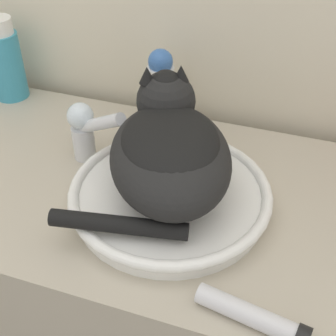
{
  "coord_description": "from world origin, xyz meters",
  "views": [
    {
      "loc": [
        0.23,
        -0.35,
        1.44
      ],
      "look_at": [
        0.04,
        0.22,
        0.96
      ],
      "focal_mm": 50.0,
      "sensor_mm": 36.0,
      "label": 1
    }
  ],
  "objects_px": {
    "cat": "(169,147)",
    "mouthwash_bottle": "(5,61)",
    "lotion_bottle_white": "(161,88)",
    "faucet": "(86,128)",
    "cream_tube": "(253,316)"
  },
  "relations": [
    {
      "from": "cat",
      "to": "cream_tube",
      "type": "distance_m",
      "value": 0.3
    },
    {
      "from": "cat",
      "to": "mouthwash_bottle",
      "type": "relative_size",
      "value": 1.73
    },
    {
      "from": "mouthwash_bottle",
      "to": "lotion_bottle_white",
      "type": "xyz_separation_m",
      "value": [
        0.38,
        -0.0,
        -0.01
      ]
    },
    {
      "from": "cat",
      "to": "mouthwash_bottle",
      "type": "bearing_deg",
      "value": 39.62
    },
    {
      "from": "mouthwash_bottle",
      "to": "cream_tube",
      "type": "height_order",
      "value": "mouthwash_bottle"
    },
    {
      "from": "mouthwash_bottle",
      "to": "lotion_bottle_white",
      "type": "relative_size",
      "value": 1.1
    },
    {
      "from": "cat",
      "to": "cream_tube",
      "type": "height_order",
      "value": "cat"
    },
    {
      "from": "cat",
      "to": "mouthwash_bottle",
      "type": "height_order",
      "value": "cat"
    },
    {
      "from": "cat",
      "to": "faucet",
      "type": "relative_size",
      "value": 2.29
    },
    {
      "from": "faucet",
      "to": "mouthwash_bottle",
      "type": "height_order",
      "value": "mouthwash_bottle"
    },
    {
      "from": "cream_tube",
      "to": "faucet",
      "type": "bearing_deg",
      "value": 144.93
    },
    {
      "from": "faucet",
      "to": "mouthwash_bottle",
      "type": "distance_m",
      "value": 0.34
    },
    {
      "from": "faucet",
      "to": "lotion_bottle_white",
      "type": "bearing_deg",
      "value": 83.19
    },
    {
      "from": "mouthwash_bottle",
      "to": "cream_tube",
      "type": "bearing_deg",
      "value": -33.14
    },
    {
      "from": "cream_tube",
      "to": "cat",
      "type": "bearing_deg",
      "value": 133.38
    }
  ]
}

